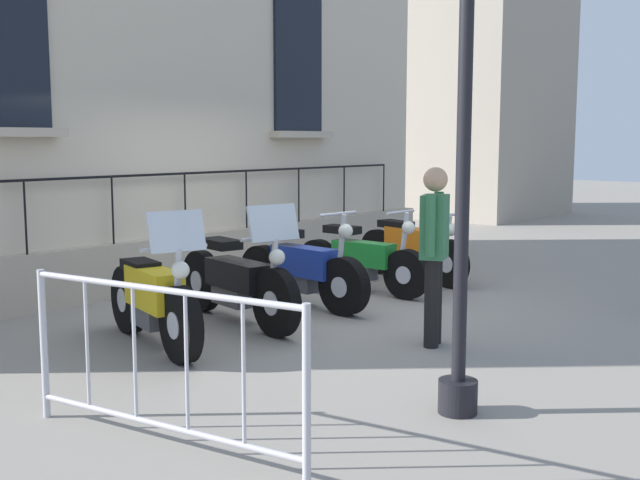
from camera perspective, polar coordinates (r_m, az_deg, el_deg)
The scene contains 10 objects.
ground_plane at distance 9.13m, azimuth -1.18°, elevation -4.86°, with size 60.00×60.00×0.00m, color gray.
building_facade at distance 10.78m, azimuth -11.52°, elevation 13.60°, with size 0.82×10.83×6.46m.
motorcycle_yellow at distance 7.43m, azimuth -12.08°, elevation -4.36°, with size 1.93×0.80×1.33m.
motorcycle_black at distance 8.25m, azimuth -6.06°, elevation -3.10°, with size 2.15×0.81×1.31m.
motorcycle_blue at distance 9.05m, azimuth -1.34°, elevation -2.29°, with size 2.02×0.58×1.14m.
motorcycle_green at distance 9.91m, azimuth 3.04°, elevation -1.56°, with size 2.05×0.54×1.08m.
motorcycle_orange at distance 10.78m, azimuth 6.76°, elevation -0.67°, with size 2.03×0.77×0.97m.
crowd_barrier at distance 5.00m, azimuth -11.62°, elevation -8.68°, with size 2.18×0.37×1.05m.
pedestrian_walking at distance 7.33m, azimuth 8.36°, elevation -0.41°, with size 0.34×0.50×1.68m.
distant_building at distance 21.07m, azimuth 10.35°, elevation 13.96°, with size 4.47×4.36×8.79m.
Camera 1 is at (5.85, -6.74, 1.93)m, focal length 43.72 mm.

